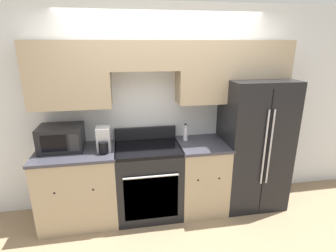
{
  "coord_description": "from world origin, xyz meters",
  "views": [
    {
      "loc": [
        -0.52,
        -2.65,
        2.13
      ],
      "look_at": [
        -0.0,
        0.31,
        1.17
      ],
      "focal_mm": 28.0,
      "sensor_mm": 36.0,
      "label": 1
    }
  ],
  "objects_px": {
    "oven_range": "(149,180)",
    "bottle": "(185,134)",
    "microwave": "(61,138)",
    "refrigerator": "(252,144)"
  },
  "relations": [
    {
      "from": "refrigerator",
      "to": "microwave",
      "type": "distance_m",
      "value": 2.41
    },
    {
      "from": "oven_range",
      "to": "microwave",
      "type": "height_order",
      "value": "microwave"
    },
    {
      "from": "microwave",
      "to": "bottle",
      "type": "xyz_separation_m",
      "value": [
        1.51,
        0.05,
        -0.06
      ]
    },
    {
      "from": "refrigerator",
      "to": "bottle",
      "type": "relative_size",
      "value": 7.59
    },
    {
      "from": "refrigerator",
      "to": "microwave",
      "type": "bearing_deg",
      "value": 178.67
    },
    {
      "from": "refrigerator",
      "to": "microwave",
      "type": "height_order",
      "value": "refrigerator"
    },
    {
      "from": "bottle",
      "to": "microwave",
      "type": "bearing_deg",
      "value": -178.14
    },
    {
      "from": "microwave",
      "to": "bottle",
      "type": "relative_size",
      "value": 2.19
    },
    {
      "from": "oven_range",
      "to": "bottle",
      "type": "height_order",
      "value": "bottle"
    },
    {
      "from": "oven_range",
      "to": "bottle",
      "type": "xyz_separation_m",
      "value": [
        0.5,
        0.13,
        0.54
      ]
    }
  ]
}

